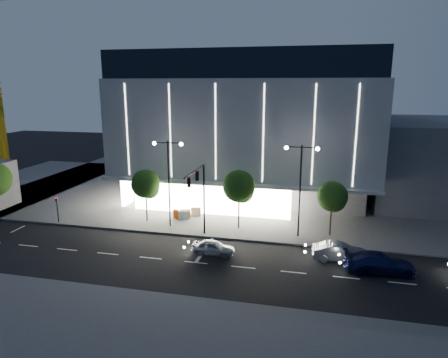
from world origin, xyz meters
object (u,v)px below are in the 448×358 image
street_lamp_west (169,171)px  traffic_mast (200,189)px  barrier_d (196,212)px  barrier_b (184,215)px  ped_signal_far (57,206)px  tree_mid (239,188)px  barrier_a (185,214)px  street_lamp_east (300,177)px  tree_left (146,185)px  tree_right (332,198)px  car_third (379,263)px  car_lead (213,248)px  car_second (340,252)px  barrier_c (177,214)px

street_lamp_west → traffic_mast: bearing=-33.6°
barrier_d → barrier_b: bearing=-135.5°
traffic_mast → ped_signal_far: traffic_mast is taller
tree_mid → barrier_a: bearing=165.6°
street_lamp_west → street_lamp_east: bearing=0.0°
barrier_a → barrier_b: same height
street_lamp_east → barrier_b: (-12.24, 2.10, -5.31)m
tree_left → ped_signal_far: bearing=-164.4°
tree_right → car_third: (3.52, -6.98, -3.10)m
car_lead → car_third: car_third is taller
street_lamp_west → car_second: (16.64, -4.41, -5.21)m
tree_right → tree_left: bearing=180.0°
street_lamp_east → tree_mid: (-5.97, 1.02, -1.62)m
traffic_mast → car_lead: size_ratio=1.91×
barrier_d → tree_left: bearing=-165.0°
car_second → barrier_c: (-16.64, 6.66, -0.09)m
tree_right → barrier_d: 14.94m
ped_signal_far → tree_left: tree_left is taller
tree_mid → barrier_d: 6.99m
barrier_d → street_lamp_west: bearing=-129.0°
street_lamp_east → ped_signal_far: 25.37m
street_lamp_east → barrier_c: 14.22m
traffic_mast → tree_left: bearing=152.2°
car_second → car_third: bearing=-121.7°
ped_signal_far → car_lead: size_ratio=0.81×
tree_left → barrier_d: 6.31m
tree_right → ped_signal_far: bearing=-174.9°
tree_mid → barrier_b: size_ratio=5.59×
tree_right → barrier_d: tree_right is taller
tree_left → traffic_mast: bearing=-27.8°
traffic_mast → barrier_c: traffic_mast is taller
barrier_b → tree_right: bearing=-25.2°
barrier_d → barrier_c: bearing=-155.0°
car_third → barrier_c: bearing=62.9°
barrier_c → traffic_mast: bearing=-27.0°
barrier_d → barrier_a: bearing=-146.6°
tree_left → tree_mid: 10.00m
barrier_c → car_third: bearing=1.1°
street_lamp_east → barrier_b: 13.51m
ped_signal_far → tree_mid: (19.03, 2.52, 2.45)m
ped_signal_far → barrier_d: ped_signal_far is taller
street_lamp_west → tree_right: street_lamp_west is taller
barrier_b → barrier_d: bearing=37.6°
street_lamp_west → barrier_d: bearing=65.1°
tree_right → car_second: (0.62, -5.43, -3.14)m
tree_right → barrier_b: (-15.27, 1.08, -3.23)m
street_lamp_west → tree_right: 16.19m
tree_right → car_third: size_ratio=1.02×
traffic_mast → barrier_d: traffic_mast is taller
car_lead → barrier_b: (-5.24, 7.69, 0.02)m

